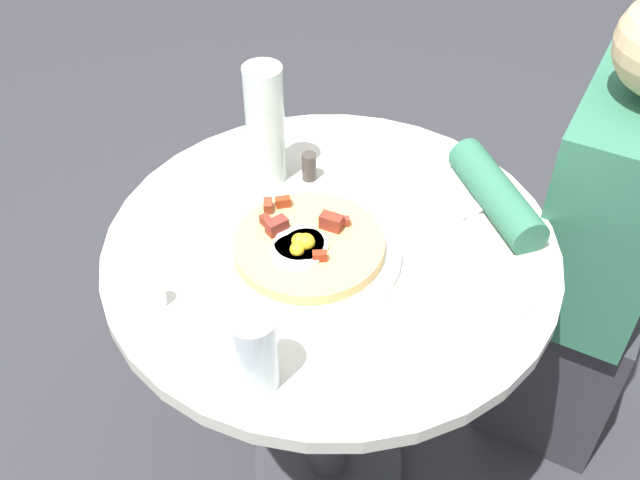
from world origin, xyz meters
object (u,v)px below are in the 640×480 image
dining_table (330,310)px  knife (453,184)px  pizza_plate (309,252)px  pepper_shaker (309,167)px  fork (437,189)px  bread_plate (476,291)px  salt_shaker (157,294)px  water_glass (255,351)px  water_bottle (265,125)px  breakfast_pizza (307,244)px  person_seated (590,268)px

dining_table → knife: knife is taller
pizza_plate → pepper_shaker: 0.21m
fork → knife: bearing=90.0°
knife → bread_plate: bearing=-27.5°
pizza_plate → salt_shaker: size_ratio=6.95×
pizza_plate → bread_plate: (-0.05, 0.28, -0.00)m
water_glass → salt_shaker: (-0.05, -0.22, -0.05)m
dining_table → knife: bearing=151.5°
dining_table → bread_plate: bearing=90.5°
dining_table → water_bottle: bearing=-119.3°
water_bottle → pepper_shaker: 0.12m
pizza_plate → dining_table: bearing=157.7°
knife → water_bottle: 0.37m
pizza_plate → knife: pizza_plate is taller
salt_shaker → pepper_shaker: 0.40m
knife → water_bottle: size_ratio=0.76×
salt_shaker → fork: bearing=148.4°
pizza_plate → knife: bearing=152.4°
water_bottle → salt_shaker: size_ratio=5.15×
breakfast_pizza → salt_shaker: (0.21, -0.16, -0.00)m
water_bottle → salt_shaker: water_bottle is taller
bread_plate → fork: (-0.21, -0.15, 0.00)m
dining_table → fork: fork is taller
pepper_shaker → pizza_plate: bearing=28.4°
breakfast_pizza → knife: bearing=152.3°
bread_plate → water_bottle: water_bottle is taller
water_glass → water_bottle: size_ratio=0.58×
fork → knife: 0.04m
knife → salt_shaker: bearing=-87.5°
knife → water_bottle: water_bottle is taller
fork → salt_shaker: (0.48, -0.29, 0.02)m
salt_shaker → pepper_shaker: (-0.40, 0.06, 0.01)m
salt_shaker → pepper_shaker: size_ratio=0.81×
dining_table → pepper_shaker: (-0.14, -0.12, 0.21)m
person_seated → bread_plate: person_seated is taller
person_seated → pizza_plate: (0.47, -0.43, 0.25)m
bread_plate → salt_shaker: (0.26, -0.44, 0.02)m
knife → salt_shaker: 0.60m
fork → salt_shaker: bearing=-87.4°
dining_table → person_seated: 0.60m
dining_table → breakfast_pizza: bearing=-23.3°
fork → pepper_shaker: 0.25m
dining_table → water_glass: (0.31, 0.04, 0.25)m
pizza_plate → knife: (-0.29, 0.15, 0.00)m
dining_table → pepper_shaker: pepper_shaker is taller
bread_plate → pepper_shaker: pepper_shaker is taller
water_bottle → salt_shaker: 0.38m
salt_shaker → pizza_plate: bearing=143.2°
dining_table → bread_plate: bread_plate is taller
person_seated → salt_shaker: person_seated is taller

